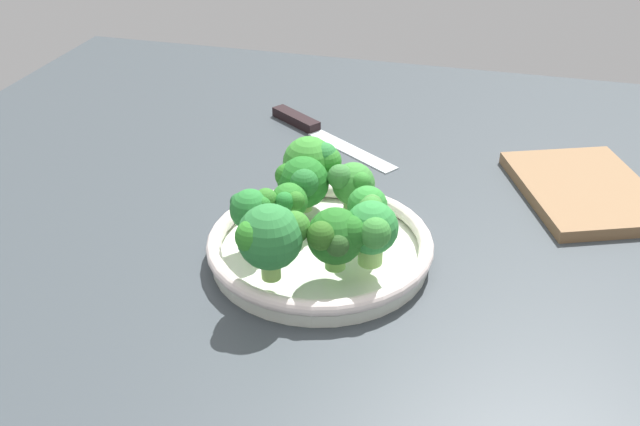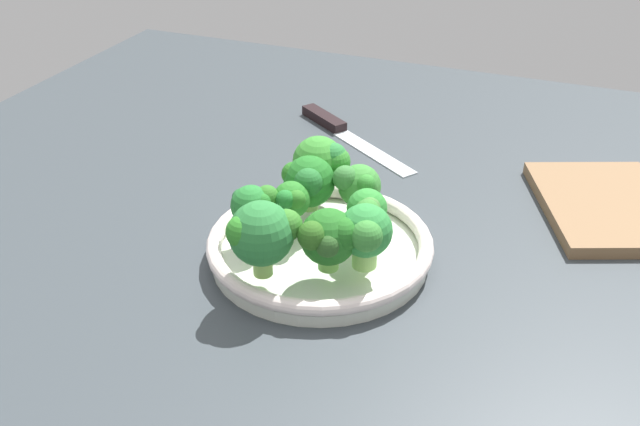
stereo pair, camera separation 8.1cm
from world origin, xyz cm
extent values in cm
cube|color=#383F45|center=(0.00, 0.00, -1.25)|extent=(130.00, 130.00, 2.50)
cylinder|color=silver|center=(-3.43, -2.80, 0.70)|extent=(24.71, 24.71, 1.40)
torus|color=silver|center=(-3.43, -2.80, 2.26)|extent=(25.74, 25.74, 1.71)
cylinder|color=#7CB25D|center=(3.50, -5.02, 3.97)|extent=(2.27, 2.27, 1.71)
sphere|color=#3C8C37|center=(3.50, -5.02, 6.48)|extent=(5.09, 5.09, 5.09)
sphere|color=#397C38|center=(2.25, -3.68, 7.86)|extent=(2.97, 2.97, 2.97)
sphere|color=#31822D|center=(1.98, -6.34, 7.72)|extent=(2.23, 2.23, 2.23)
sphere|color=#3C7B38|center=(4.13, -3.76, 7.24)|extent=(2.08, 2.08, 2.08)
cylinder|color=#80B75F|center=(-5.80, 4.46, 4.21)|extent=(2.68, 2.68, 2.18)
sphere|color=#277A31|center=(-5.80, 4.46, 6.79)|extent=(4.62, 4.62, 4.62)
sphere|color=#256632|center=(-5.24, 6.05, 7.24)|extent=(1.93, 1.93, 1.93)
sphere|color=#317827|center=(-4.55, 3.09, 7.52)|extent=(2.69, 2.69, 2.69)
sphere|color=#247326|center=(-5.86, 3.03, 7.59)|extent=(1.93, 1.93, 1.93)
cylinder|color=#77C252|center=(-8.90, -5.92, 4.08)|extent=(2.19, 2.19, 1.92)
sphere|color=#236A21|center=(-8.90, -5.92, 6.98)|extent=(5.99, 5.99, 5.99)
sphere|color=#226A20|center=(-9.14, -7.73, 7.87)|extent=(3.50, 3.50, 3.50)
sphere|color=#2A5623|center=(-10.93, -6.60, 7.41)|extent=(2.61, 2.61, 2.61)
sphere|color=#2D621D|center=(-11.11, -4.98, 8.23)|extent=(3.01, 3.01, 3.01)
cylinder|color=#95C75B|center=(-2.37, -7.89, 4.43)|extent=(2.37, 2.37, 2.63)
sphere|color=green|center=(-2.37, -7.89, 7.21)|extent=(4.48, 4.48, 4.48)
sphere|color=#3F8D32|center=(-3.56, -8.29, 8.16)|extent=(1.80, 1.80, 1.80)
sphere|color=#418237|center=(-3.83, -8.67, 8.26)|extent=(2.31, 2.31, 2.31)
cylinder|color=#93C066|center=(5.70, 1.03, 4.23)|extent=(2.13, 2.13, 2.23)
sphere|color=#398D31|center=(5.70, 1.03, 7.42)|extent=(6.38, 6.38, 6.38)
sphere|color=#33882D|center=(5.71, -1.12, 7.90)|extent=(3.76, 3.76, 3.76)
sphere|color=#2C7E38|center=(5.76, -0.83, 8.41)|extent=(3.49, 3.49, 3.49)
sphere|color=#297A30|center=(6.27, -1.31, 7.94)|extent=(2.66, 2.66, 2.66)
cylinder|color=#85B85D|center=(1.89, 0.66, 3.93)|extent=(2.14, 2.14, 1.62)
sphere|color=#226F24|center=(1.89, 0.66, 6.73)|extent=(6.13, 6.13, 6.13)
sphere|color=#287121|center=(1.59, 2.51, 7.49)|extent=(2.94, 2.94, 2.94)
sphere|color=#256F2E|center=(-0.34, -0.42, 7.70)|extent=(3.38, 3.38, 3.38)
cylinder|color=#96CB62|center=(-12.41, 0.04, 4.50)|extent=(2.05, 2.05, 2.77)
sphere|color=#2B7B38|center=(-12.41, 0.04, 8.08)|extent=(6.75, 6.75, 6.75)
sphere|color=#2A8828|center=(-11.05, -1.56, 8.53)|extent=(3.40, 3.40, 3.40)
sphere|color=#357C29|center=(-10.92, -2.12, 8.68)|extent=(3.34, 3.34, 3.34)
sphere|color=#2F8727|center=(-13.86, 1.26, 8.82)|extent=(3.54, 3.54, 3.54)
cylinder|color=#85BE5B|center=(-2.47, 1.07, 4.11)|extent=(1.92, 1.92, 1.98)
sphere|color=#2A7827|center=(-2.47, 1.07, 6.49)|extent=(4.28, 4.28, 4.28)
sphere|color=#256C20|center=(-3.77, 1.52, 7.09)|extent=(1.90, 1.90, 1.90)
sphere|color=#22752C|center=(-4.28, 1.02, 7.47)|extent=(2.20, 2.20, 2.20)
sphere|color=#2E7625|center=(-3.52, 0.35, 7.31)|extent=(2.17, 2.17, 2.17)
cylinder|color=#90CE64|center=(-7.10, -9.30, 4.38)|extent=(2.64, 2.64, 2.52)
sphere|color=#2F8B3D|center=(-7.10, -9.30, 7.48)|extent=(5.68, 5.68, 5.68)
sphere|color=#378232|center=(-5.18, -8.83, 8.44)|extent=(2.89, 2.89, 2.89)
sphere|color=#398836|center=(-9.06, -10.05, 8.16)|extent=(3.32, 3.32, 3.32)
cube|color=silver|center=(24.86, -0.16, 0.20)|extent=(11.83, 15.45, 0.40)
cube|color=black|center=(32.45, 10.77, 0.75)|extent=(7.28, 9.14, 1.50)
cube|color=olive|center=(19.89, -32.73, 0.80)|extent=(25.96, 22.88, 1.60)
camera|label=1|loc=(-70.94, -20.90, 47.88)|focal=41.34mm
camera|label=2|loc=(-68.38, -28.62, 47.88)|focal=41.34mm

